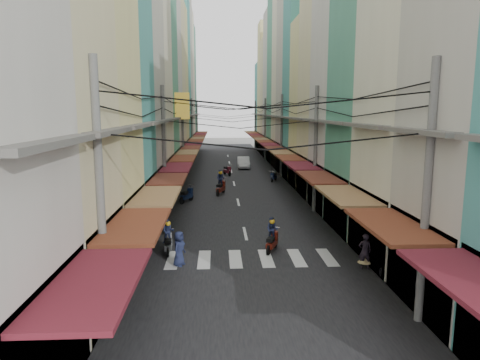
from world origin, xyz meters
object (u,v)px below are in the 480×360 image
object	(u,v)px
traffic_sign	(349,191)
white_car	(243,168)
market_umbrella	(368,192)
bicycle	(367,222)

from	to	relation	value
traffic_sign	white_car	bearing A→B (deg)	98.96
market_umbrella	traffic_sign	bearing A→B (deg)	174.15
bicycle	traffic_sign	xyz separation A→B (m)	(-1.82, -2.06, 2.32)
bicycle	market_umbrella	bearing A→B (deg)	163.74
bicycle	market_umbrella	size ratio (longest dim) A/B	0.59
market_umbrella	traffic_sign	distance (m)	1.06
market_umbrella	traffic_sign	size ratio (longest dim) A/B	0.80
white_car	bicycle	xyz separation A→B (m)	(6.00, -24.44, 0.00)
market_umbrella	white_car	bearing A→B (deg)	101.10
white_car	bicycle	bearing A→B (deg)	-74.66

